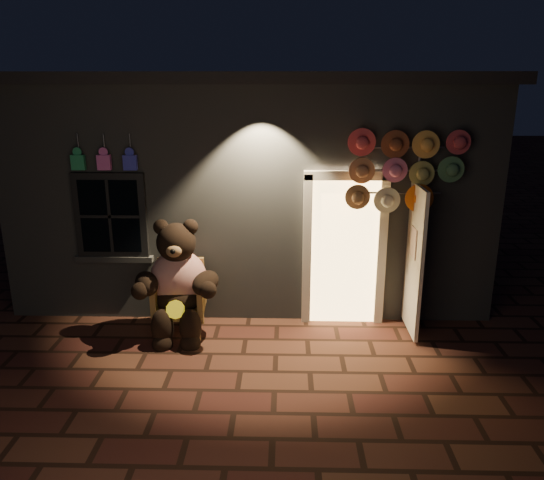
{
  "coord_description": "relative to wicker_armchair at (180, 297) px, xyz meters",
  "views": [
    {
      "loc": [
        0.53,
        -5.63,
        3.32
      ],
      "look_at": [
        0.35,
        1.0,
        1.35
      ],
      "focal_mm": 35.0,
      "sensor_mm": 36.0,
      "label": 1
    }
  ],
  "objects": [
    {
      "name": "hat_rack",
      "position": [
        2.97,
        0.18,
        1.72
      ],
      "size": [
        1.55,
        0.22,
        2.74
      ],
      "color": "#59595E",
      "rests_on": "ground"
    },
    {
      "name": "wicker_armchair",
      "position": [
        0.0,
        0.0,
        0.0
      ],
      "size": [
        0.72,
        0.66,
        0.99
      ],
      "rotation": [
        0.0,
        0.0,
        0.06
      ],
      "color": "brown",
      "rests_on": "ground"
    },
    {
      "name": "ground",
      "position": [
        0.92,
        -1.1,
        -0.49
      ],
      "size": [
        60.0,
        60.0,
        0.0
      ],
      "primitive_type": "plane",
      "color": "#542F20",
      "rests_on": "ground"
    },
    {
      "name": "teddy_bear",
      "position": [
        0.01,
        -0.13,
        0.26
      ],
      "size": [
        1.23,
        0.98,
        1.69
      ],
      "rotation": [
        0.0,
        0.0,
        0.06
      ],
      "color": "#B52513",
      "rests_on": "ground"
    },
    {
      "name": "shop_building",
      "position": [
        0.92,
        2.89,
        1.24
      ],
      "size": [
        7.3,
        5.95,
        3.51
      ],
      "color": "slate",
      "rests_on": "ground"
    }
  ]
}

